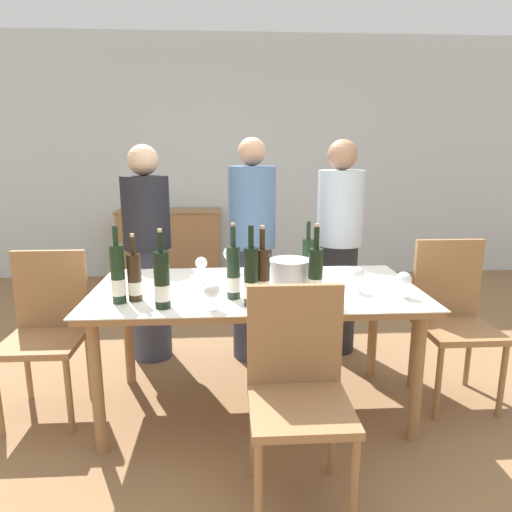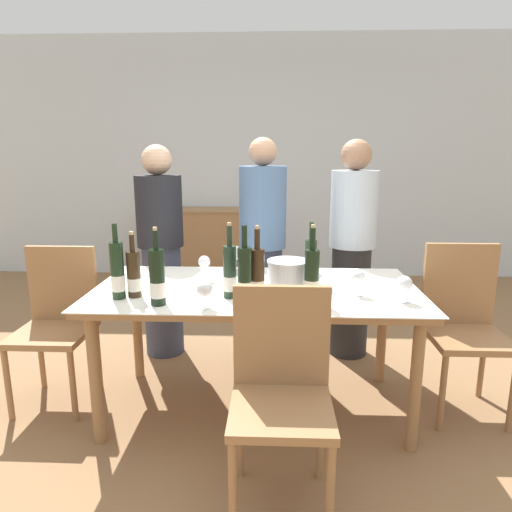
{
  "view_description": "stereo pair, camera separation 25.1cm",
  "coord_description": "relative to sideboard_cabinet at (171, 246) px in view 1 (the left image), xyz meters",
  "views": [
    {
      "loc": [
        -0.15,
        -2.44,
        1.48
      ],
      "look_at": [
        0.0,
        0.0,
        0.92
      ],
      "focal_mm": 32.0,
      "sensor_mm": 36.0,
      "label": 1
    },
    {
      "loc": [
        0.1,
        -2.45,
        1.48
      ],
      "look_at": [
        0.0,
        0.0,
        0.92
      ],
      "focal_mm": 32.0,
      "sensor_mm": 36.0,
      "label": 2
    }
  ],
  "objects": [
    {
      "name": "person_guest_right",
      "position": [
        1.48,
        -2.02,
        0.37
      ],
      "size": [
        0.33,
        0.33,
        1.57
      ],
      "color": "#262628",
      "rests_on": "ground_plane"
    },
    {
      "name": "person_host",
      "position": [
        0.1,
        -2.06,
        0.35
      ],
      "size": [
        0.33,
        0.33,
        1.54
      ],
      "color": "#383F56",
      "rests_on": "ground_plane"
    },
    {
      "name": "wine_bottle_4",
      "position": [
        0.2,
        -3.01,
        0.44
      ],
      "size": [
        0.07,
        0.07,
        0.34
      ],
      "color": "#332314",
      "rests_on": "dining_table"
    },
    {
      "name": "wine_bottle_0",
      "position": [
        0.7,
        -3.0,
        0.46
      ],
      "size": [
        0.07,
        0.07,
        0.39
      ],
      "color": "#1E3323",
      "rests_on": "dining_table"
    },
    {
      "name": "wine_glass_2",
      "position": [
        1.37,
        -2.93,
        0.42
      ],
      "size": [
        0.08,
        0.08,
        0.14
      ],
      "color": "white",
      "rests_on": "dining_table"
    },
    {
      "name": "wine_glass_1",
      "position": [
        0.51,
        -2.67,
        0.43
      ],
      "size": [
        0.07,
        0.07,
        0.15
      ],
      "color": "white",
      "rests_on": "dining_table"
    },
    {
      "name": "dining_table",
      "position": [
        0.82,
        -2.82,
        0.25
      ],
      "size": [
        1.8,
        0.91,
        0.74
      ],
      "color": "#996B42",
      "rests_on": "ground_plane"
    },
    {
      "name": "wine_bottle_1",
      "position": [
        0.12,
        -3.04,
        0.46
      ],
      "size": [
        0.07,
        0.07,
        0.39
      ],
      "color": "black",
      "rests_on": "dining_table"
    },
    {
      "name": "ground_plane",
      "position": [
        0.82,
        -2.82,
        -0.42
      ],
      "size": [
        12.0,
        12.0,
        0.0
      ],
      "primitive_type": "plane",
      "color": "olive"
    },
    {
      "name": "wine_glass_4",
      "position": [
        0.59,
        -3.17,
        0.42
      ],
      "size": [
        0.08,
        0.08,
        0.14
      ],
      "color": "white",
      "rests_on": "dining_table"
    },
    {
      "name": "ice_bucket",
      "position": [
        1.0,
        -2.93,
        0.42
      ],
      "size": [
        0.22,
        0.22,
        0.18
      ],
      "color": "silver",
      "rests_on": "dining_table"
    },
    {
      "name": "wine_bottle_6",
      "position": [
        0.35,
        -3.13,
        0.46
      ],
      "size": [
        0.08,
        0.08,
        0.39
      ],
      "color": "black",
      "rests_on": "dining_table"
    },
    {
      "name": "wine_bottle_2",
      "position": [
        0.84,
        -3.07,
        0.45
      ],
      "size": [
        0.08,
        0.08,
        0.39
      ],
      "color": "#332314",
      "rests_on": "dining_table"
    },
    {
      "name": "wine_glass_0",
      "position": [
        1.58,
        -3.04,
        0.41
      ],
      "size": [
        0.08,
        0.08,
        0.14
      ],
      "color": "white",
      "rests_on": "dining_table"
    },
    {
      "name": "wine_bottle_5",
      "position": [
        1.14,
        -2.69,
        0.44
      ],
      "size": [
        0.07,
        0.07,
        0.35
      ],
      "color": "black",
      "rests_on": "dining_table"
    },
    {
      "name": "wine_bottle_7",
      "position": [
        1.11,
        -3.04,
        0.45
      ],
      "size": [
        0.08,
        0.08,
        0.39
      ],
      "color": "black",
      "rests_on": "dining_table"
    },
    {
      "name": "wine_bottle_3",
      "position": [
        0.78,
        -3.12,
        0.46
      ],
      "size": [
        0.07,
        0.07,
        0.4
      ],
      "color": "black",
      "rests_on": "dining_table"
    },
    {
      "name": "chair_right_end",
      "position": [
        2.02,
        -2.73,
        0.13
      ],
      "size": [
        0.42,
        0.42,
        0.97
      ],
      "color": "#996B42",
      "rests_on": "ground_plane"
    },
    {
      "name": "wine_glass_3",
      "position": [
        0.68,
        -2.45,
        0.44
      ],
      "size": [
        0.09,
        0.09,
        0.16
      ],
      "color": "white",
      "rests_on": "dining_table"
    },
    {
      "name": "chair_near_front",
      "position": [
        0.96,
        -3.5,
        0.11
      ],
      "size": [
        0.42,
        0.42,
        0.93
      ],
      "color": "#996B42",
      "rests_on": "ground_plane"
    },
    {
      "name": "person_guest_left",
      "position": [
        0.84,
        -2.09,
        0.37
      ],
      "size": [
        0.33,
        0.33,
        1.58
      ],
      "color": "#383F56",
      "rests_on": "ground_plane"
    },
    {
      "name": "back_wall",
      "position": [
        0.82,
        0.29,
        0.98
      ],
      "size": [
        8.0,
        0.1,
        2.8
      ],
      "color": "silver",
      "rests_on": "ground_plane"
    },
    {
      "name": "sideboard_cabinet",
      "position": [
        0.0,
        0.0,
        0.0
      ],
      "size": [
        1.18,
        0.46,
        0.84
      ],
      "color": "#996B42",
      "rests_on": "ground_plane"
    },
    {
      "name": "chair_left_end",
      "position": [
        -0.37,
        -2.73,
        0.11
      ],
      "size": [
        0.42,
        0.42,
        0.93
      ],
      "color": "#996B42",
      "rests_on": "ground_plane"
    }
  ]
}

